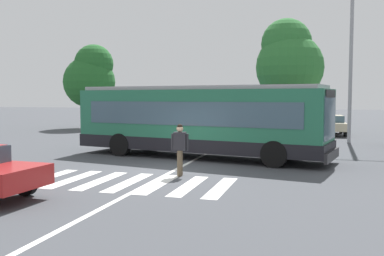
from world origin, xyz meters
name	(u,v)px	position (x,y,z in m)	size (l,w,h in m)	color
ground_plane	(164,171)	(0.00, 0.00, 0.00)	(160.00, 160.00, 0.00)	#424449
city_transit_bus	(199,121)	(0.27, 3.72, 1.59)	(11.40, 4.73, 3.06)	black
pedestrian_crossing_street	(180,147)	(0.80, -0.70, 0.97)	(0.57, 0.34, 1.72)	brown
parked_car_silver	(145,121)	(-7.40, 16.61, 0.77)	(2.03, 4.58, 1.35)	black
parked_car_teal	(178,121)	(-4.92, 17.11, 0.77)	(1.90, 4.51, 1.35)	black
parked_car_black	(211,122)	(-2.22, 16.59, 0.77)	(1.91, 4.52, 1.35)	black
parked_car_blue	(251,123)	(0.68, 16.82, 0.77)	(2.03, 4.58, 1.35)	black
parked_car_red	(287,123)	(3.15, 16.87, 0.77)	(1.94, 4.53, 1.35)	black
parked_car_champagne	(330,124)	(6.10, 16.94, 0.77)	(2.01, 4.57, 1.35)	black
twin_arm_street_lamp	(351,37)	(6.94, 11.79, 5.93)	(4.60, 0.32, 9.72)	#939399
background_tree_left	(91,77)	(-12.90, 18.30, 4.28)	(4.26, 4.26, 6.93)	brown
background_tree_right	(289,60)	(3.14, 18.31, 5.25)	(4.89, 4.89, 8.30)	brown
crosswalk_painted_stripes	(129,182)	(-0.37, -2.18, 0.00)	(6.18, 3.03, 0.01)	silver
lane_center_line	(188,163)	(0.29, 2.00, 0.00)	(0.16, 24.00, 0.01)	silver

